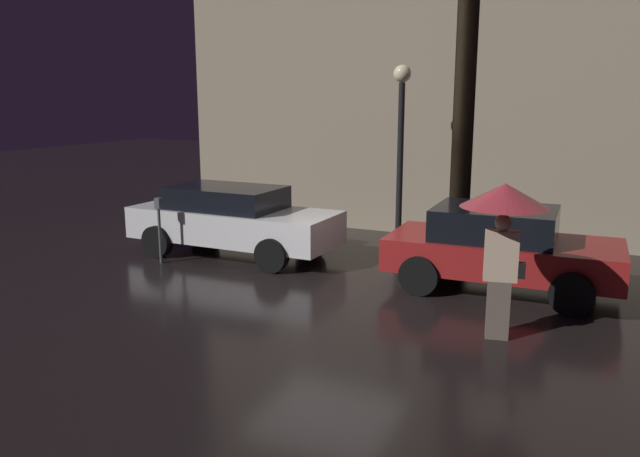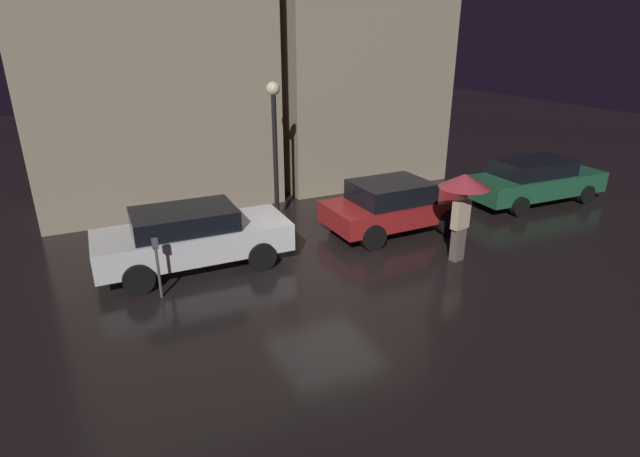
{
  "view_description": "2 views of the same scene",
  "coord_description": "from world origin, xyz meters",
  "px_view_note": "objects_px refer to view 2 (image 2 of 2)",
  "views": [
    {
      "loc": [
        4.42,
        -9.65,
        3.35
      ],
      "look_at": [
        -0.17,
        0.03,
        1.08
      ],
      "focal_mm": 35.0,
      "sensor_mm": 36.0,
      "label": 1
    },
    {
      "loc": [
        -4.73,
        -9.81,
        5.29
      ],
      "look_at": [
        -0.11,
        0.06,
        0.98
      ],
      "focal_mm": 28.0,
      "sensor_mm": 36.0,
      "label": 2
    }
  ],
  "objects_px": {
    "parked_car_red": "(393,205)",
    "street_lamp_near": "(275,130)",
    "parked_car_green": "(535,180)",
    "pedestrian_with_umbrella": "(464,191)",
    "parked_car_white": "(192,236)",
    "parking_meter": "(157,262)"
  },
  "relations": [
    {
      "from": "parked_car_red",
      "to": "street_lamp_near",
      "type": "height_order",
      "value": "street_lamp_near"
    },
    {
      "from": "parked_car_green",
      "to": "street_lamp_near",
      "type": "height_order",
      "value": "street_lamp_near"
    },
    {
      "from": "parked_car_red",
      "to": "street_lamp_near",
      "type": "relative_size",
      "value": 0.99
    },
    {
      "from": "parked_car_red",
      "to": "parked_car_green",
      "type": "xyz_separation_m",
      "value": [
        5.6,
        0.2,
        -0.01
      ]
    },
    {
      "from": "pedestrian_with_umbrella",
      "to": "parked_car_white",
      "type": "bearing_deg",
      "value": -33.37
    },
    {
      "from": "street_lamp_near",
      "to": "parked_car_green",
      "type": "bearing_deg",
      "value": -14.31
    },
    {
      "from": "parked_car_white",
      "to": "parked_car_green",
      "type": "relative_size",
      "value": 0.95
    },
    {
      "from": "parked_car_white",
      "to": "parked_car_red",
      "type": "distance_m",
      "value": 5.59
    },
    {
      "from": "pedestrian_with_umbrella",
      "to": "street_lamp_near",
      "type": "xyz_separation_m",
      "value": [
        -3.0,
        4.63,
        0.91
      ]
    },
    {
      "from": "parked_car_white",
      "to": "pedestrian_with_umbrella",
      "type": "xyz_separation_m",
      "value": [
        5.98,
        -2.4,
        1.0
      ]
    },
    {
      "from": "parked_car_white",
      "to": "pedestrian_with_umbrella",
      "type": "distance_m",
      "value": 6.52
    },
    {
      "from": "pedestrian_with_umbrella",
      "to": "parked_car_red",
      "type": "bearing_deg",
      "value": -92.17
    },
    {
      "from": "parked_car_green",
      "to": "parking_meter",
      "type": "xyz_separation_m",
      "value": [
        -12.16,
        -1.36,
        0.07
      ]
    },
    {
      "from": "parked_car_green",
      "to": "pedestrian_with_umbrella",
      "type": "xyz_separation_m",
      "value": [
        -5.22,
        -2.54,
        1.03
      ]
    },
    {
      "from": "parked_car_red",
      "to": "parking_meter",
      "type": "height_order",
      "value": "parked_car_red"
    },
    {
      "from": "parked_car_white",
      "to": "parking_meter",
      "type": "relative_size",
      "value": 3.33
    },
    {
      "from": "parked_car_green",
      "to": "parking_meter",
      "type": "distance_m",
      "value": 12.23
    },
    {
      "from": "parked_car_green",
      "to": "parked_car_white",
      "type": "bearing_deg",
      "value": -178.15
    },
    {
      "from": "parked_car_white",
      "to": "parking_meter",
      "type": "height_order",
      "value": "parked_car_white"
    },
    {
      "from": "parked_car_white",
      "to": "street_lamp_near",
      "type": "xyz_separation_m",
      "value": [
        2.97,
        2.23,
        1.92
      ]
    },
    {
      "from": "pedestrian_with_umbrella",
      "to": "parking_meter",
      "type": "distance_m",
      "value": 7.1
    },
    {
      "from": "parked_car_green",
      "to": "parking_meter",
      "type": "height_order",
      "value": "parked_car_green"
    }
  ]
}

